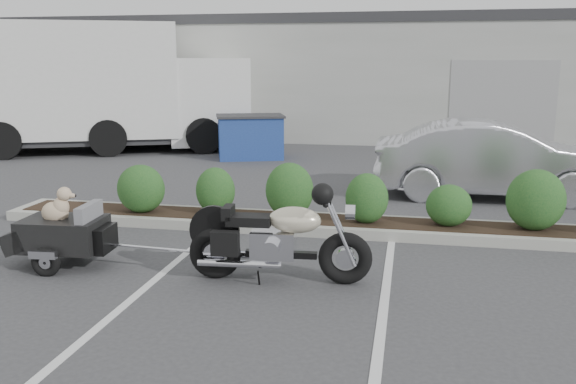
% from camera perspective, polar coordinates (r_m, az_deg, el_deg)
% --- Properties ---
extents(ground, '(90.00, 90.00, 0.00)m').
position_cam_1_polar(ground, '(7.40, -0.20, -7.91)').
color(ground, '#38383A').
rests_on(ground, ground).
extents(planter_kerb, '(12.00, 1.00, 0.15)m').
position_cam_1_polar(planter_kerb, '(9.35, 8.56, -3.29)').
color(planter_kerb, '#9E9E93').
rests_on(planter_kerb, ground).
extents(building, '(26.00, 10.00, 4.00)m').
position_cam_1_polar(building, '(23.86, 8.17, 10.66)').
color(building, '#9EA099').
rests_on(building, ground).
extents(motorcycle, '(2.17, 0.74, 1.25)m').
position_cam_1_polar(motorcycle, '(7.10, -0.90, -4.57)').
color(motorcycle, black).
rests_on(motorcycle, ground).
extents(pet_trailer, '(1.74, 0.97, 1.03)m').
position_cam_1_polar(pet_trailer, '(8.17, -20.36, -3.56)').
color(pet_trailer, black).
rests_on(pet_trailer, ground).
extents(sedan, '(4.41, 1.58, 1.45)m').
position_cam_1_polar(sedan, '(12.13, 18.61, 2.86)').
color(sedan, silver).
rests_on(sedan, ground).
extents(dumpster, '(2.06, 1.72, 1.16)m').
position_cam_1_polar(dumpster, '(16.36, -3.55, 5.22)').
color(dumpster, navy).
rests_on(dumpster, ground).
extents(delivery_truck, '(8.20, 5.38, 3.59)m').
position_cam_1_polar(delivery_truck, '(18.49, -15.80, 9.12)').
color(delivery_truck, silver).
rests_on(delivery_truck, ground).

